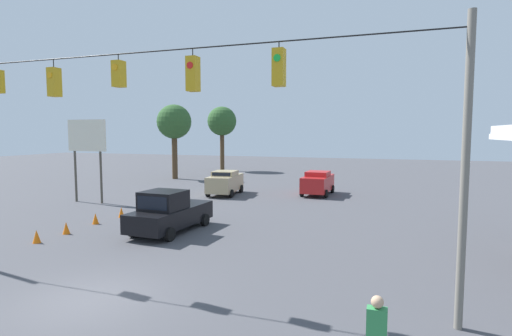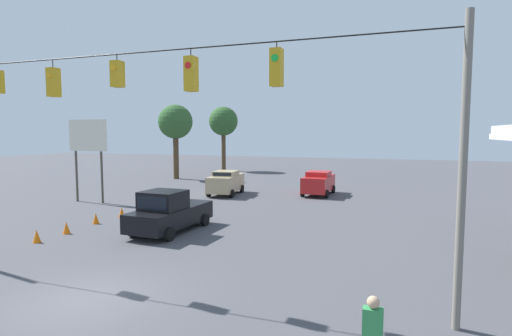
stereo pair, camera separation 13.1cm
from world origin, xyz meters
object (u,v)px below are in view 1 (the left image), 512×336
sedan_tan_withflow_far (225,182)px  traffic_cone_nearest (37,236)px  overhead_signal_span (123,122)px  traffic_cone_third (95,219)px  traffic_cone_second (66,228)px  tree_horizon_right (174,123)px  sedan_red_oncoming_deep (318,183)px  pedestrian (376,336)px  tree_horizon_left (222,122)px  pickup_truck_black_withflow_mid (169,213)px  roadside_billboard (87,143)px  traffic_cone_fourth (121,212)px

sedan_tan_withflow_far → traffic_cone_nearest: (2.31, 15.71, -0.70)m
overhead_signal_span → traffic_cone_third: 10.64m
traffic_cone_second → tree_horizon_right: bearing=-72.0°
sedan_red_oncoming_deep → pedestrian: bearing=103.3°
traffic_cone_second → tree_horizon_left: bearing=-79.0°
sedan_red_oncoming_deep → tree_horizon_left: tree_horizon_left is taller
tree_horizon_left → pedestrian: bearing=118.0°
traffic_cone_nearest → tree_horizon_right: bearing=-73.3°
traffic_cone_nearest → traffic_cone_second: bearing=-90.6°
tree_horizon_right → sedan_red_oncoming_deep: bearing=160.0°
overhead_signal_span → pickup_truck_black_withflow_mid: bearing=-70.5°
sedan_red_oncoming_deep → traffic_cone_third: (9.46, 14.20, -0.69)m
roadside_billboard → sedan_tan_withflow_far: bearing=-139.9°
traffic_cone_nearest → pedestrian: size_ratio=0.35×
tree_horizon_left → traffic_cone_fourth: bearing=102.6°
pedestrian → overhead_signal_span: bearing=-18.9°
overhead_signal_span → tree_horizon_left: 39.25m
overhead_signal_span → pickup_truck_black_withflow_mid: 7.87m
pickup_truck_black_withflow_mid → traffic_cone_nearest: size_ratio=8.70×
overhead_signal_span → tree_horizon_right: 30.06m
traffic_cone_fourth → sedan_tan_withflow_far: bearing=-102.8°
sedan_red_oncoming_deep → roadside_billboard: bearing=31.1°
pickup_truck_black_withflow_mid → tree_horizon_right: 24.08m
sedan_red_oncoming_deep → roadside_billboard: 17.46m
traffic_cone_second → traffic_cone_third: bearing=-85.6°
tree_horizon_left → tree_horizon_right: 10.44m
sedan_red_oncoming_deep → pedestrian: (-5.51, 23.35, -0.13)m
sedan_tan_withflow_far → tree_horizon_right: size_ratio=0.55×
traffic_cone_third → tree_horizon_left: bearing=-78.6°
traffic_cone_second → roadside_billboard: roadside_billboard is taller
overhead_signal_span → pedestrian: (-8.08, 2.77, -4.43)m
traffic_cone_second → roadside_billboard: 10.07m
traffic_cone_second → pickup_truck_black_withflow_mid: bearing=-155.9°
pickup_truck_black_withflow_mid → traffic_cone_fourth: (4.50, -2.08, -0.68)m
sedan_red_oncoming_deep → pickup_truck_black_withflow_mid: pickup_truck_black_withflow_mid is taller
sedan_tan_withflow_far → tree_horizon_left: bearing=-65.3°
overhead_signal_span → traffic_cone_third: (6.90, -6.38, -4.99)m
tree_horizon_right → roadside_billboard: bearing=97.2°
sedan_tan_withflow_far → pedestrian: size_ratio=2.60×
sedan_red_oncoming_deep → traffic_cone_fourth: sedan_red_oncoming_deep is taller
overhead_signal_span → traffic_cone_second: (6.73, -4.18, -4.99)m
traffic_cone_nearest → pedestrian: bearing=160.5°
overhead_signal_span → tree_horizon_right: (13.99, -26.59, 0.72)m
sedan_tan_withflow_far → pickup_truck_black_withflow_mid: (-2.24, 11.99, -0.02)m
pickup_truck_black_withflow_mid → traffic_cone_fourth: pickup_truck_black_withflow_mid is taller
pickup_truck_black_withflow_mid → traffic_cone_nearest: bearing=39.3°
traffic_cone_nearest → traffic_cone_second: (-0.02, -1.69, 0.00)m
traffic_cone_nearest → overhead_signal_span: bearing=159.8°
roadside_billboard → tree_horizon_right: size_ratio=0.74×
pedestrian → tree_horizon_right: (22.07, -29.37, 5.15)m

